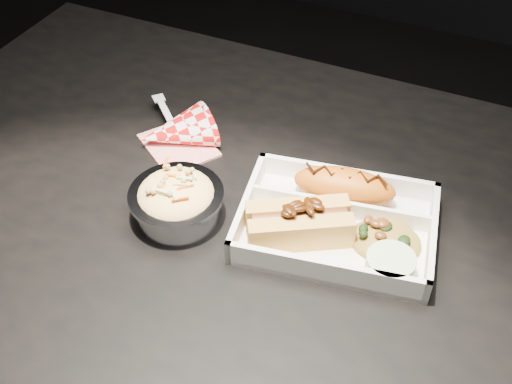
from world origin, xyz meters
TOP-DOWN VIEW (x-y plane):
  - dining_table at (0.00, 0.00)m, footprint 1.20×0.80m
  - food_tray at (0.11, 0.02)m, footprint 0.28×0.22m
  - fried_pastry at (0.11, 0.07)m, footprint 0.15×0.08m
  - hotdog at (0.07, -0.02)m, footprint 0.14×0.12m
  - fried_rice_mound at (0.18, 0.02)m, footprint 0.10×0.09m
  - cupcake_liner at (0.20, -0.03)m, footprint 0.06×0.06m
  - foil_coleslaw_cup at (-0.09, -0.04)m, footprint 0.13×0.13m
  - napkin_fork at (-0.17, 0.10)m, footprint 0.16×0.15m

SIDE VIEW (x-z plane):
  - dining_table at x=0.00m, z-range 0.28..1.03m
  - food_tray at x=0.11m, z-range 0.74..0.78m
  - napkin_fork at x=-0.17m, z-range 0.72..0.82m
  - cupcake_liner at x=0.20m, z-range 0.76..0.79m
  - fried_rice_mound at x=0.18m, z-range 0.76..0.79m
  - fried_pastry at x=0.11m, z-range 0.76..0.81m
  - foil_coleslaw_cup at x=-0.09m, z-range 0.75..0.82m
  - hotdog at x=0.07m, z-range 0.75..0.81m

